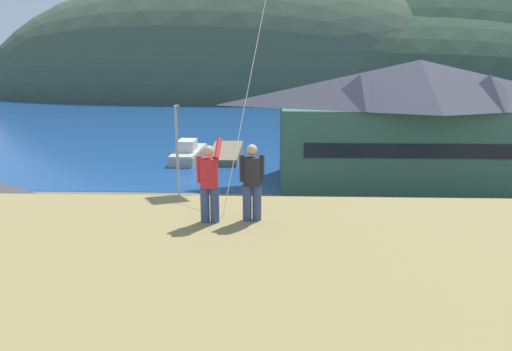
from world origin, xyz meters
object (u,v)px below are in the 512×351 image
Objects in this scene: storage_shed_near_lot at (5,231)px; parked_car_front_row_red at (167,290)px; parking_light_pole at (178,159)px; person_kite_flyer at (209,181)px; moored_boat_wharfside at (188,153)px; harbor_lodge at (416,120)px; parked_car_mid_row_far at (409,238)px; parked_car_corner_spot at (242,241)px; person_companion at (252,180)px; wharf_dock at (225,153)px; parked_car_front_row_silver at (319,301)px; parked_car_back_row_right at (437,290)px.

parked_car_front_row_red is at bearing -17.76° from storage_shed_near_lot.
person_kite_flyer reaches higher than parking_light_pole.
moored_boat_wharfside is 1.75× the size of parked_car_front_row_red.
moored_boat_wharfside is at bearing 81.86° from storage_shed_near_lot.
parking_light_pole reaches higher than parked_car_front_row_red.
storage_shed_near_lot is (-23.97, -18.53, -2.76)m from harbor_lodge.
moored_boat_wharfside is 1.77× the size of parked_car_mid_row_far.
parked_car_corner_spot is at bearing -73.73° from moored_boat_wharfside.
person_kite_flyer is (-8.66, -13.59, 6.73)m from parked_car_mid_row_far.
storage_shed_near_lot is 4.15× the size of person_companion.
moored_boat_wharfside is at bearing 106.27° from parked_car_corner_spot.
storage_shed_near_lot is at bearing -104.33° from wharf_dock.
person_kite_flyer is (-13.01, -28.68, 2.46)m from harbor_lodge.
parking_light_pole reaches higher than parked_car_corner_spot.
parked_car_front_row_silver is at bearing -70.86° from moored_boat_wharfside.
parked_car_mid_row_far is (11.57, 6.02, 0.00)m from parked_car_front_row_red.
wharf_dock is 1.38× the size of moored_boat_wharfside.
moored_boat_wharfside reaches higher than parked_car_corner_spot.
parked_car_front_row_silver is at bearing -168.12° from parked_car_back_row_right.
harbor_lodge is 5.50× the size of parked_car_front_row_silver.
moored_boat_wharfside reaches higher than parked_car_front_row_silver.
person_companion reaches higher than parking_light_pole.
parking_light_pole reaches higher than wharf_dock.
parked_car_back_row_right is (19.16, -2.21, -1.51)m from storage_shed_near_lot.
person_kite_flyer is at bearing -122.51° from parked_car_mid_row_far.
parked_car_corner_spot and parked_car_mid_row_far have the same top height.
storage_shed_near_lot is 15.83m from person_kite_flyer.
moored_boat_wharfside is at bearing 98.35° from parking_light_pole.
moored_boat_wharfside reaches higher than parked_car_back_row_right.
storage_shed_near_lot is 19.98m from parked_car_mid_row_far.
parking_light_pole is at bearing 142.10° from parked_car_back_row_right.
moored_boat_wharfside is at bearing 100.95° from person_kite_flyer.
parked_car_front_row_silver is 0.99× the size of parked_car_mid_row_far.
parked_car_corner_spot is at bearing 14.31° from storage_shed_near_lot.
parked_car_front_row_silver is at bearing -6.20° from parked_car_front_row_red.
storage_shed_near_lot is at bearing -131.39° from parking_light_pole.
parked_car_back_row_right reaches higher than wharf_dock.
harbor_lodge is 2.23× the size of wharf_dock.
moored_boat_wharfside is at bearing 124.14° from parked_car_mid_row_far.
wharf_dock is 31.43m from parked_car_front_row_red.
harbor_lodge reaches higher than parked_car_corner_spot.
harbor_lodge is 24.24m from parked_car_front_row_silver.
parked_car_front_row_silver is (3.41, -6.01, 0.00)m from parked_car_corner_spot.
person_kite_flyer is at bearing -89.38° from parked_car_corner_spot.
storage_shed_near_lot is at bearing 162.24° from parked_car_front_row_red.
parked_car_front_row_silver and parked_car_front_row_red have the same top height.
parked_car_corner_spot is at bearing 94.80° from person_companion.
person_kite_flyer is at bearing -171.36° from person_companion.
parked_car_back_row_right is 2.34× the size of person_kite_flyer.
wharf_dock is 2.45× the size of parked_car_corner_spot.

